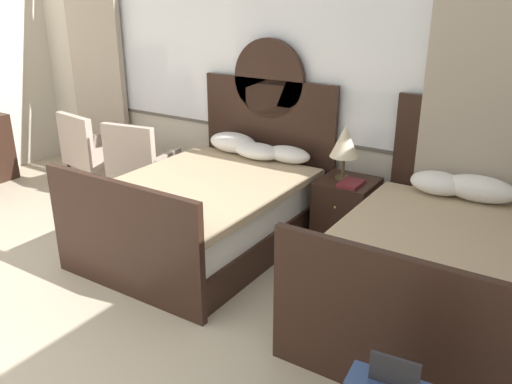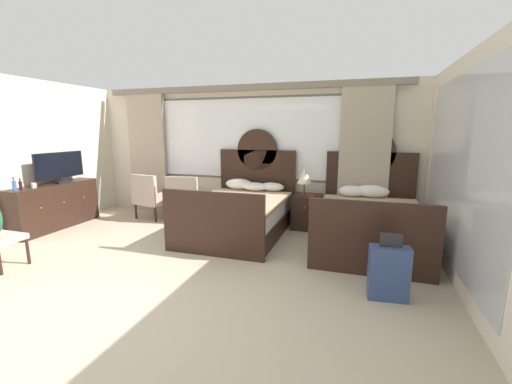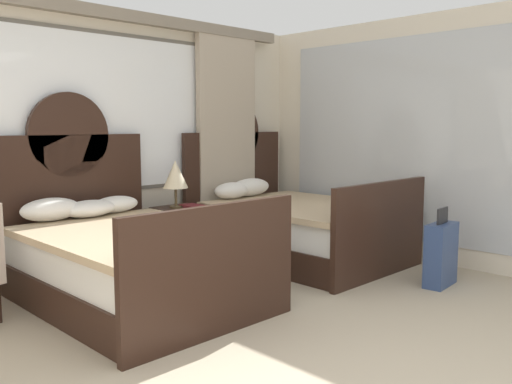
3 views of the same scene
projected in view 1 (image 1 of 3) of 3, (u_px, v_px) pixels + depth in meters
wall_back_window at (252, 75)px, 5.61m from camera, size 6.71×0.22×2.70m
bed_near_window at (212, 204)px, 5.00m from camera, size 1.57×2.21×1.83m
bed_near_mirror at (445, 265)px, 3.90m from camera, size 1.57×2.21×1.83m
nightstand_between_beds at (346, 212)px, 4.99m from camera, size 0.51×0.53×0.63m
table_lamp_on_nightstand at (345, 142)px, 4.80m from camera, size 0.27×0.27×0.51m
book_on_nightstand at (351, 184)px, 4.76m from camera, size 0.18×0.26×0.03m
armchair_by_window_left at (140, 161)px, 5.91m from camera, size 0.73×0.73×0.93m
armchair_by_window_centre at (91, 150)px, 6.31m from camera, size 0.72×0.72×0.93m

